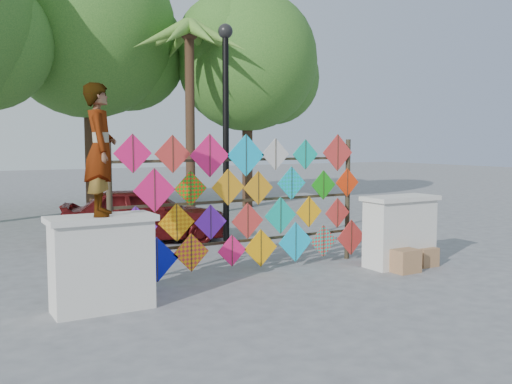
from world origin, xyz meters
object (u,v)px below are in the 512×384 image
vendor_woman (100,150)px  lamppost (226,119)px  sedan (145,214)px  kite_rack (247,203)px

vendor_woman → lamppost: 3.75m
sedan → vendor_woman: bearing=174.6°
sedan → lamppost: bearing=-144.2°
lamppost → sedan: bearing=105.8°
sedan → lamppost: (0.73, -2.57, 2.07)m
kite_rack → lamppost: 1.97m
sedan → lamppost: size_ratio=0.82×
lamppost → kite_rack: bearing=-101.2°
kite_rack → sedan: bearing=97.1°
vendor_woman → sedan: (2.26, 4.77, -1.53)m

